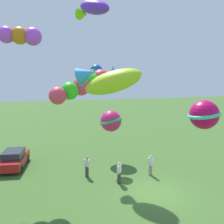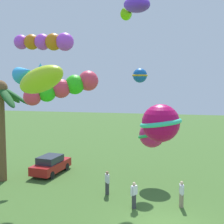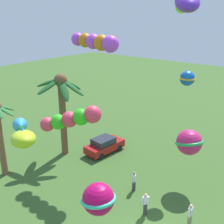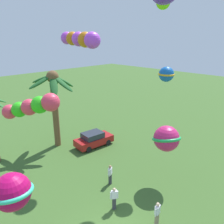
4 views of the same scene
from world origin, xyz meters
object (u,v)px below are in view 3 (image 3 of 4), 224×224
object	(u,v)px
spectator_2	(145,204)
palm_tree_2	(62,96)
kite_fish_0	(187,3)
spectator_0	(134,181)
kite_tube_6	(72,119)
spectator_1	(190,215)
kite_ball_2	(98,199)
kite_ball_5	(189,142)
kite_ball_3	(187,78)
kite_tube_1	(95,42)
parked_car_0	(104,145)
kite_fish_4	(23,137)

from	to	relation	value
spectator_2	palm_tree_2	bearing A→B (deg)	76.76
palm_tree_2	kite_fish_0	xyz separation A→B (m)	(3.04, -9.74, 7.64)
palm_tree_2	spectator_2	xyz separation A→B (m)	(-2.49, -10.60, -4.83)
spectator_0	kite_tube_6	world-z (taller)	kite_tube_6
spectator_1	kite_ball_2	distance (m)	9.15
kite_ball_2	kite_ball_5	size ratio (longest dim) A/B	0.59
spectator_2	spectator_0	bearing A→B (deg)	50.79
spectator_0	spectator_2	world-z (taller)	same
kite_ball_2	kite_ball_3	world-z (taller)	kite_ball_3
kite_tube_1	kite_tube_6	size ratio (longest dim) A/B	1.52
parked_car_0	kite_tube_6	xyz separation A→B (m)	(-8.41, -4.92, 6.41)
spectator_2	kite_ball_5	bearing A→B (deg)	-6.62
spectator_1	kite_fish_0	xyz separation A→B (m)	(4.71, 3.60, 12.46)
spectator_2	kite_ball_3	world-z (taller)	kite_ball_3
kite_tube_1	kite_tube_6	distance (m)	8.80
kite_fish_0	kite_ball_2	size ratio (longest dim) A/B	2.27
palm_tree_2	kite_ball_3	distance (m)	10.95
kite_ball_3	kite_tube_6	world-z (taller)	kite_ball_3
spectator_0	kite_ball_3	xyz separation A→B (m)	(4.33, -1.56, 7.27)
spectator_2	kite_tube_1	world-z (taller)	kite_tube_1
kite_ball_2	kite_ball_3	distance (m)	13.06
palm_tree_2	kite_ball_2	size ratio (longest dim) A/B	4.55
kite_ball_2	kite_ball_3	bearing A→B (deg)	10.67
spectator_1	kite_ball_3	bearing A→B (deg)	32.09
palm_tree_2	kite_ball_2	distance (m)	15.46
kite_fish_4	kite_tube_1	bearing A→B (deg)	25.44
kite_ball_3	kite_fish_4	bearing A→B (deg)	172.09
kite_ball_5	spectator_2	bearing A→B (deg)	173.38
kite_tube_1	kite_ball_5	distance (m)	10.52
kite_ball_5	kite_tube_6	bearing A→B (deg)	157.94
spectator_1	kite_fish_4	size ratio (longest dim) A/B	0.60
palm_tree_2	kite_tube_6	size ratio (longest dim) A/B	2.42
parked_car_0	kite_tube_1	size ratio (longest dim) A/B	0.84
kite_fish_0	kite_ball_5	bearing A→B (deg)	-113.30
kite_fish_0	kite_fish_4	size ratio (longest dim) A/B	1.45
kite_ball_2	kite_fish_0	bearing A→B (deg)	12.61
palm_tree_2	spectator_1	size ratio (longest dim) A/B	4.84
kite_fish_4	spectator_2	bearing A→B (deg)	-18.52
spectator_0	kite_ball_2	xyz separation A→B (m)	(-8.34, -3.95, 5.21)
kite_fish_0	palm_tree_2	bearing A→B (deg)	107.33
spectator_1	kite_tube_6	world-z (taller)	kite_tube_6
spectator_1	kite_ball_3	size ratio (longest dim) A/B	1.14
parked_car_0	kite_fish_0	world-z (taller)	kite_fish_0
spectator_2	kite_fish_0	size ratio (longest dim) A/B	0.41
kite_ball_5	kite_ball_3	bearing A→B (deg)	44.52
spectator_1	spectator_2	size ratio (longest dim) A/B	1.00
kite_tube_1	kite_ball_5	bearing A→B (deg)	-78.93
kite_fish_0	kite_tube_1	bearing A→B (deg)	108.57
kite_tube_6	spectator_1	bearing A→B (deg)	-52.41
parked_car_0	kite_ball_2	bearing A→B (deg)	-140.34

